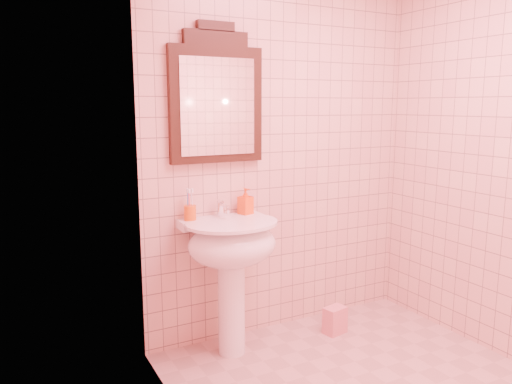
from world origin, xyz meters
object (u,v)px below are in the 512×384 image
pedestal_sink (232,253)px  soap_dispenser (246,201)px  mirror (217,99)px  toothbrush_cup (190,212)px  towel (335,320)px

pedestal_sink → soap_dispenser: soap_dispenser is taller
mirror → soap_dispenser: mirror is taller
mirror → pedestal_sink: bearing=-90.0°
mirror → soap_dispenser: (0.17, -0.05, -0.66)m
toothbrush_cup → soap_dispenser: size_ratio=1.00×
toothbrush_cup → towel: bearing=-13.8°
pedestal_sink → mirror: size_ratio=1.01×
towel → toothbrush_cup: bearing=166.2°
toothbrush_cup → soap_dispenser: (0.38, -0.01, 0.04)m
mirror → toothbrush_cup: size_ratio=4.96×
mirror → soap_dispenser: size_ratio=4.97×
mirror → towel: 1.71m
soap_dispenser → towel: 1.06m
pedestal_sink → soap_dispenser: size_ratio=5.00×
toothbrush_cup → towel: toothbrush_cup is taller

